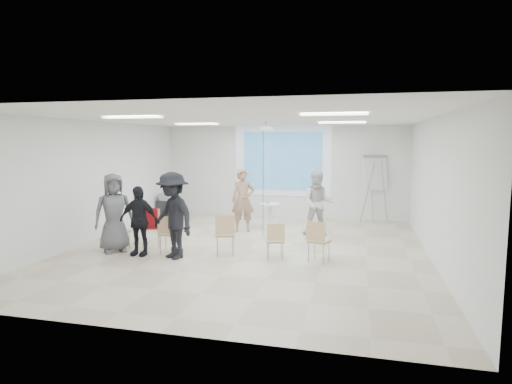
% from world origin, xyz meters
% --- Properties ---
extents(floor, '(8.00, 9.00, 0.10)m').
position_xyz_m(floor, '(0.00, 0.00, -0.05)').
color(floor, beige).
rests_on(floor, ground).
extents(ceiling, '(8.00, 9.00, 0.10)m').
position_xyz_m(ceiling, '(0.00, 0.00, 3.05)').
color(ceiling, white).
rests_on(ceiling, wall_back).
extents(wall_back, '(8.00, 0.10, 3.00)m').
position_xyz_m(wall_back, '(0.00, 4.55, 1.50)').
color(wall_back, silver).
rests_on(wall_back, floor).
extents(wall_left, '(0.10, 9.00, 3.00)m').
position_xyz_m(wall_left, '(-4.05, 0.00, 1.50)').
color(wall_left, silver).
rests_on(wall_left, floor).
extents(wall_right, '(0.10, 9.00, 3.00)m').
position_xyz_m(wall_right, '(4.05, 0.00, 1.50)').
color(wall_right, silver).
rests_on(wall_right, floor).
extents(projection_halo, '(3.20, 0.01, 2.30)m').
position_xyz_m(projection_halo, '(0.00, 4.49, 1.85)').
color(projection_halo, silver).
rests_on(projection_halo, wall_back).
extents(projection_image, '(2.60, 0.01, 1.90)m').
position_xyz_m(projection_image, '(0.00, 4.47, 1.85)').
color(projection_image, teal).
rests_on(projection_image, wall_back).
extents(pedestal_table, '(0.67, 0.67, 0.73)m').
position_xyz_m(pedestal_table, '(-0.02, 2.57, 0.41)').
color(pedestal_table, white).
rests_on(pedestal_table, floor).
extents(player_left, '(0.84, 0.71, 1.98)m').
position_xyz_m(player_left, '(-0.64, 1.92, 0.99)').
color(player_left, tan).
rests_on(player_left, floor).
extents(player_right, '(0.99, 0.83, 1.91)m').
position_xyz_m(player_right, '(1.42, 1.95, 0.95)').
color(player_right, silver).
rests_on(player_right, floor).
extents(controller_left, '(0.07, 0.12, 0.04)m').
position_xyz_m(controller_left, '(-0.46, 2.17, 1.30)').
color(controller_left, white).
rests_on(controller_left, player_left).
extents(controller_right, '(0.05, 0.13, 0.04)m').
position_xyz_m(controller_right, '(1.24, 2.20, 1.29)').
color(controller_right, white).
rests_on(controller_right, player_right).
extents(chair_far_left, '(0.44, 0.47, 0.81)m').
position_xyz_m(chair_far_left, '(-2.90, -0.76, 0.48)').
color(chair_far_left, tan).
rests_on(chair_far_left, floor).
extents(chair_left_mid, '(0.58, 0.60, 0.94)m').
position_xyz_m(chair_left_mid, '(-2.24, -0.38, 0.56)').
color(chair_left_mid, tan).
rests_on(chair_left_mid, floor).
extents(chair_left_inner, '(0.43, 0.46, 0.86)m').
position_xyz_m(chair_left_inner, '(-1.63, -0.75, 0.51)').
color(chair_left_inner, tan).
rests_on(chair_left_inner, floor).
extents(chair_center, '(0.54, 0.57, 0.91)m').
position_xyz_m(chair_center, '(-0.34, -0.65, 0.54)').
color(chair_center, tan).
rests_on(chair_center, floor).
extents(chair_right_inner, '(0.48, 0.49, 0.80)m').
position_xyz_m(chair_right_inner, '(0.79, -0.73, 0.47)').
color(chair_right_inner, tan).
rests_on(chair_right_inner, floor).
extents(chair_right_far, '(0.51, 0.53, 0.87)m').
position_xyz_m(chair_right_far, '(1.67, -0.68, 0.51)').
color(chair_right_far, tan).
rests_on(chair_right_far, floor).
extents(red_jacket, '(0.50, 0.27, 0.47)m').
position_xyz_m(red_jacket, '(-2.27, -0.52, 0.72)').
color(red_jacket, maroon).
rests_on(red_jacket, chair_left_mid).
extents(laptop, '(0.33, 0.25, 0.02)m').
position_xyz_m(laptop, '(-1.64, -0.66, 0.46)').
color(laptop, black).
rests_on(laptop, chair_left_inner).
extents(audience_left, '(1.03, 0.62, 1.75)m').
position_xyz_m(audience_left, '(-2.20, -1.04, 0.88)').
color(audience_left, black).
rests_on(audience_left, floor).
extents(audience_mid, '(1.55, 1.32, 2.10)m').
position_xyz_m(audience_mid, '(-1.36, -1.10, 1.05)').
color(audience_mid, black).
rests_on(audience_mid, floor).
extents(audience_outer, '(1.16, 1.13, 2.00)m').
position_xyz_m(audience_outer, '(-2.88, -0.90, 1.00)').
color(audience_outer, '#5D5D63').
rests_on(audience_outer, floor).
extents(flipchart_easel, '(0.84, 0.67, 2.07)m').
position_xyz_m(flipchart_easel, '(2.93, 4.22, 1.53)').
color(flipchart_easel, gray).
rests_on(flipchart_easel, floor).
extents(av_cart, '(0.59, 0.49, 0.82)m').
position_xyz_m(av_cart, '(-3.64, 3.39, 0.38)').
color(av_cart, black).
rests_on(av_cart, floor).
extents(ceiling_projector, '(0.30, 0.25, 3.00)m').
position_xyz_m(ceiling_projector, '(0.10, 1.49, 2.69)').
color(ceiling_projector, white).
rests_on(ceiling_projector, ceiling).
extents(fluor_panel_nw, '(1.20, 0.30, 0.02)m').
position_xyz_m(fluor_panel_nw, '(-2.00, 2.00, 2.97)').
color(fluor_panel_nw, white).
rests_on(fluor_panel_nw, ceiling).
extents(fluor_panel_ne, '(1.20, 0.30, 0.02)m').
position_xyz_m(fluor_panel_ne, '(2.00, 2.00, 2.97)').
color(fluor_panel_ne, white).
rests_on(fluor_panel_ne, ceiling).
extents(fluor_panel_sw, '(1.20, 0.30, 0.02)m').
position_xyz_m(fluor_panel_sw, '(-2.00, -1.50, 2.97)').
color(fluor_panel_sw, white).
rests_on(fluor_panel_sw, ceiling).
extents(fluor_panel_se, '(1.20, 0.30, 0.02)m').
position_xyz_m(fluor_panel_se, '(2.00, -1.50, 2.97)').
color(fluor_panel_se, white).
rests_on(fluor_panel_se, ceiling).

